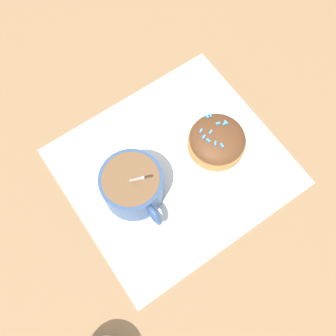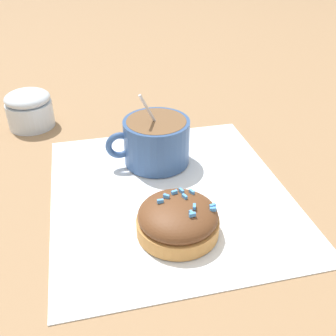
% 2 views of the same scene
% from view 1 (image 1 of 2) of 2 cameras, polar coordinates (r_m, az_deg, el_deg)
% --- Properties ---
extents(ground_plane, '(3.00, 3.00, 0.00)m').
position_cam_1_polar(ground_plane, '(0.64, 0.89, 0.21)').
color(ground_plane, '#93704C').
extents(paper_napkin, '(0.34, 0.31, 0.00)m').
position_cam_1_polar(paper_napkin, '(0.64, 0.89, 0.26)').
color(paper_napkin, white).
rests_on(paper_napkin, ground_plane).
extents(coffee_cup, '(0.09, 0.12, 0.11)m').
position_cam_1_polar(coffee_cup, '(0.59, -5.09, -2.64)').
color(coffee_cup, '#335184').
rests_on(coffee_cup, paper_napkin).
extents(frosted_pastry, '(0.09, 0.09, 0.04)m').
position_cam_1_polar(frosted_pastry, '(0.64, 7.11, 3.99)').
color(frosted_pastry, '#C18442').
rests_on(frosted_pastry, paper_napkin).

